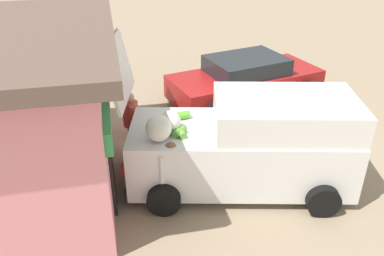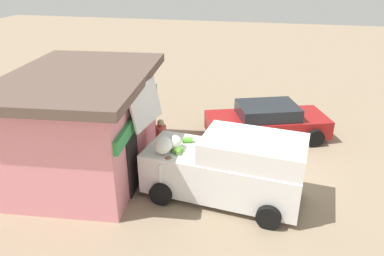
{
  "view_description": "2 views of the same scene",
  "coord_description": "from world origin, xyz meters",
  "px_view_note": "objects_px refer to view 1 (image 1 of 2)",
  "views": [
    {
      "loc": [
        -8.04,
        2.8,
        4.96
      ],
      "look_at": [
        -0.69,
        1.87,
        0.9
      ],
      "focal_mm": 37.56,
      "sensor_mm": 36.0,
      "label": 1
    },
    {
      "loc": [
        -10.06,
        0.09,
        6.06
      ],
      "look_at": [
        0.53,
        2.31,
        1.03
      ],
      "focal_mm": 34.09,
      "sensor_mm": 36.0,
      "label": 2
    }
  ],
  "objects_px": {
    "delivery_van": "(248,144)",
    "parked_sedan": "(245,80)",
    "customer_bending": "(156,165)",
    "paint_bucket": "(139,130)",
    "storefront_bar": "(15,115)",
    "vendor_standing": "(131,121)",
    "unloaded_banana_pile": "(87,173)"
  },
  "relations": [
    {
      "from": "vendor_standing",
      "to": "paint_bucket",
      "type": "xyz_separation_m",
      "value": [
        0.92,
        -0.14,
        -0.73
      ]
    },
    {
      "from": "customer_bending",
      "to": "parked_sedan",
      "type": "bearing_deg",
      "value": -32.3
    },
    {
      "from": "parked_sedan",
      "to": "customer_bending",
      "type": "bearing_deg",
      "value": 147.7
    },
    {
      "from": "vendor_standing",
      "to": "customer_bending",
      "type": "bearing_deg",
      "value": -164.57
    },
    {
      "from": "delivery_van",
      "to": "vendor_standing",
      "type": "relative_size",
      "value": 2.99
    },
    {
      "from": "parked_sedan",
      "to": "paint_bucket",
      "type": "relative_size",
      "value": 14.05
    },
    {
      "from": "unloaded_banana_pile",
      "to": "paint_bucket",
      "type": "relative_size",
      "value": 2.94
    },
    {
      "from": "vendor_standing",
      "to": "customer_bending",
      "type": "height_order",
      "value": "vendor_standing"
    },
    {
      "from": "unloaded_banana_pile",
      "to": "customer_bending",
      "type": "bearing_deg",
      "value": -118.55
    },
    {
      "from": "customer_bending",
      "to": "unloaded_banana_pile",
      "type": "distance_m",
      "value": 1.7
    },
    {
      "from": "storefront_bar",
      "to": "customer_bending",
      "type": "xyz_separation_m",
      "value": [
        -0.78,
        -2.53,
        -0.79
      ]
    },
    {
      "from": "parked_sedan",
      "to": "customer_bending",
      "type": "xyz_separation_m",
      "value": [
        -4.38,
        2.77,
        0.22
      ]
    },
    {
      "from": "vendor_standing",
      "to": "delivery_van",
      "type": "bearing_deg",
      "value": -120.97
    },
    {
      "from": "unloaded_banana_pile",
      "to": "paint_bucket",
      "type": "bearing_deg",
      "value": -30.34
    },
    {
      "from": "customer_bending",
      "to": "vendor_standing",
      "type": "bearing_deg",
      "value": 15.43
    },
    {
      "from": "delivery_van",
      "to": "unloaded_banana_pile",
      "type": "xyz_separation_m",
      "value": [
        0.44,
        3.19,
        -0.72
      ]
    },
    {
      "from": "vendor_standing",
      "to": "unloaded_banana_pile",
      "type": "height_order",
      "value": "vendor_standing"
    },
    {
      "from": "parked_sedan",
      "to": "unloaded_banana_pile",
      "type": "relative_size",
      "value": 4.79
    },
    {
      "from": "delivery_van",
      "to": "paint_bucket",
      "type": "height_order",
      "value": "delivery_van"
    },
    {
      "from": "storefront_bar",
      "to": "vendor_standing",
      "type": "distance_m",
      "value": 2.37
    },
    {
      "from": "delivery_van",
      "to": "customer_bending",
      "type": "distance_m",
      "value": 1.83
    },
    {
      "from": "unloaded_banana_pile",
      "to": "paint_bucket",
      "type": "xyz_separation_m",
      "value": [
        1.84,
        -1.07,
        -0.07
      ]
    },
    {
      "from": "customer_bending",
      "to": "delivery_van",
      "type": "bearing_deg",
      "value": -79.85
    },
    {
      "from": "delivery_van",
      "to": "customer_bending",
      "type": "bearing_deg",
      "value": 100.15
    },
    {
      "from": "vendor_standing",
      "to": "storefront_bar",
      "type": "bearing_deg",
      "value": 113.34
    },
    {
      "from": "customer_bending",
      "to": "paint_bucket",
      "type": "height_order",
      "value": "customer_bending"
    },
    {
      "from": "storefront_bar",
      "to": "paint_bucket",
      "type": "bearing_deg",
      "value": -50.58
    },
    {
      "from": "paint_bucket",
      "to": "storefront_bar",
      "type": "bearing_deg",
      "value": 129.42
    },
    {
      "from": "delivery_van",
      "to": "paint_bucket",
      "type": "distance_m",
      "value": 3.21
    },
    {
      "from": "delivery_van",
      "to": "parked_sedan",
      "type": "relative_size",
      "value": 0.99
    },
    {
      "from": "storefront_bar",
      "to": "delivery_van",
      "type": "bearing_deg",
      "value": -96.09
    },
    {
      "from": "delivery_van",
      "to": "unloaded_banana_pile",
      "type": "distance_m",
      "value": 3.3
    }
  ]
}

